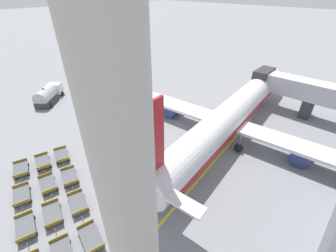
% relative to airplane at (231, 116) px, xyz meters
% --- Properties ---
extents(ground_plane, '(500.00, 500.00, 0.00)m').
position_rel_airplane_xyz_m(ground_plane, '(-14.67, 1.19, -3.20)').
color(ground_plane, gray).
extents(jet_bridge, '(20.77, 5.63, 6.53)m').
position_rel_airplane_xyz_m(jet_bridge, '(9.28, 14.33, 0.76)').
color(jet_bridge, silver).
rests_on(jet_bridge, ground_plane).
extents(airplane, '(38.64, 42.79, 12.41)m').
position_rel_airplane_xyz_m(airplane, '(0.00, 0.00, 0.00)').
color(airplane, white).
rests_on(airplane, ground_plane).
extents(fuel_tanker_primary, '(9.20, 6.04, 2.91)m').
position_rel_airplane_xyz_m(fuel_tanker_primary, '(-34.10, -1.07, -1.95)').
color(fuel_tanker_primary, white).
rests_on(fuel_tanker_primary, ground_plane).
extents(fuel_tanker_secondary, '(7.04, 7.20, 3.31)m').
position_rel_airplane_xyz_m(fuel_tanker_secondary, '(-31.18, -14.74, -1.82)').
color(fuel_tanker_secondary, white).
rests_on(fuel_tanker_secondary, ground_plane).
extents(service_van, '(3.80, 4.94, 2.33)m').
position_rel_airplane_xyz_m(service_van, '(-21.72, -0.12, -1.93)').
color(service_van, teal).
rests_on(service_van, ground_plane).
extents(baggage_dolly_row_near_col_a, '(3.72, 2.33, 0.92)m').
position_rel_airplane_xyz_m(baggage_dolly_row_near_col_a, '(-13.83, -25.15, -2.72)').
color(baggage_dolly_row_near_col_a, '#515459').
rests_on(baggage_dolly_row_near_col_a, ground_plane).
extents(baggage_dolly_row_near_col_b, '(3.72, 2.30, 0.92)m').
position_rel_airplane_xyz_m(baggage_dolly_row_near_col_b, '(-9.40, -26.43, -2.72)').
color(baggage_dolly_row_near_col_b, '#515459').
rests_on(baggage_dolly_row_near_col_b, ground_plane).
extents(baggage_dolly_row_near_col_c, '(3.73, 2.23, 0.92)m').
position_rel_airplane_xyz_m(baggage_dolly_row_near_col_c, '(-5.06, -27.46, -2.72)').
color(baggage_dolly_row_near_col_c, '#515459').
rests_on(baggage_dolly_row_near_col_c, ground_plane).
extents(baggage_dolly_row_mid_a_col_a, '(3.73, 2.25, 0.92)m').
position_rel_airplane_xyz_m(baggage_dolly_row_mid_a_col_a, '(-13.28, -22.75, -2.72)').
color(baggage_dolly_row_mid_a_col_a, '#515459').
rests_on(baggage_dolly_row_mid_a_col_a, ground_plane).
extents(baggage_dolly_row_mid_a_col_b, '(3.73, 2.14, 0.92)m').
position_rel_airplane_xyz_m(baggage_dolly_row_mid_a_col_b, '(-8.97, -23.83, -2.72)').
color(baggage_dolly_row_mid_a_col_b, '#515459').
rests_on(baggage_dolly_row_mid_a_col_b, ground_plane).
extents(baggage_dolly_row_mid_a_col_c, '(3.72, 2.32, 0.92)m').
position_rel_airplane_xyz_m(baggage_dolly_row_mid_a_col_c, '(-4.66, -25.13, -2.72)').
color(baggage_dolly_row_mid_a_col_c, '#515459').
rests_on(baggage_dolly_row_mid_a_col_c, ground_plane).
extents(baggage_dolly_row_mid_b_col_a, '(3.72, 2.36, 0.92)m').
position_rel_airplane_xyz_m(baggage_dolly_row_mid_b_col_a, '(-12.84, -20.50, -2.72)').
color(baggage_dolly_row_mid_b_col_a, '#515459').
rests_on(baggage_dolly_row_mid_b_col_a, ground_plane).
extents(baggage_dolly_row_mid_b_col_b, '(3.72, 2.35, 0.92)m').
position_rel_airplane_xyz_m(baggage_dolly_row_mid_b_col_b, '(-8.31, -21.58, -2.72)').
color(baggage_dolly_row_mid_b_col_b, '#515459').
rests_on(baggage_dolly_row_mid_b_col_b, ground_plane).
extents(baggage_dolly_row_mid_b_col_c, '(3.72, 2.31, 0.92)m').
position_rel_airplane_xyz_m(baggage_dolly_row_mid_b_col_c, '(-4.07, -22.75, -2.72)').
color(baggage_dolly_row_mid_b_col_c, '#515459').
rests_on(baggage_dolly_row_mid_b_col_c, ground_plane).
extents(baggage_dolly_row_mid_b_col_d, '(3.73, 2.14, 0.92)m').
position_rel_airplane_xyz_m(baggage_dolly_row_mid_b_col_d, '(0.29, -23.77, -2.72)').
color(baggage_dolly_row_mid_b_col_d, '#515459').
rests_on(baggage_dolly_row_mid_b_col_d, ground_plane).
extents(stand_guidance_stripe, '(4.08, 31.42, 0.01)m').
position_rel_airplane_xyz_m(stand_guidance_stripe, '(2.48, -9.00, -3.19)').
color(stand_guidance_stripe, yellow).
rests_on(stand_guidance_stripe, ground_plane).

